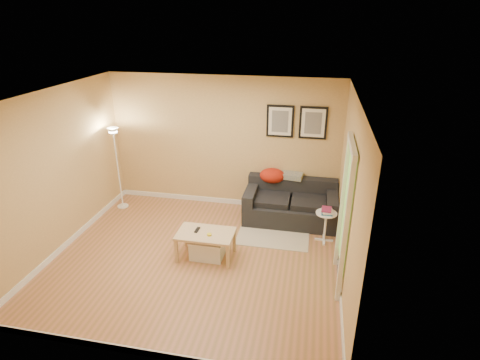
{
  "coord_description": "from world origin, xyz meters",
  "views": [
    {
      "loc": [
        1.72,
        -4.99,
        3.62
      ],
      "look_at": [
        0.55,
        0.85,
        1.05
      ],
      "focal_mm": 28.92,
      "sensor_mm": 36.0,
      "label": 1
    }
  ],
  "objects": [
    {
      "name": "doorway",
      "position": [
        2.2,
        -0.15,
        1.02
      ],
      "size": [
        0.12,
        1.01,
        2.13
      ],
      "primitive_type": null,
      "color": "white",
      "rests_on": "ground"
    },
    {
      "name": "sofa",
      "position": [
        1.38,
        1.53,
        0.38
      ],
      "size": [
        1.7,
        0.9,
        0.75
      ],
      "primitive_type": null,
      "color": "black",
      "rests_on": "ground"
    },
    {
      "name": "remote_control",
      "position": [
        0.0,
        0.1,
        0.46
      ],
      "size": [
        0.06,
        0.16,
        0.02
      ],
      "primitive_type": "cube",
      "rotation": [
        0.0,
        0.0,
        -0.04
      ],
      "color": "black",
      "rests_on": "coffee_table"
    },
    {
      "name": "plaid_throw",
      "position": [
        1.35,
        1.86,
        0.78
      ],
      "size": [
        0.45,
        0.32,
        0.1
      ],
      "primitive_type": null,
      "rotation": [
        0.0,
        0.0,
        -0.14
      ],
      "color": "tan",
      "rests_on": "sofa"
    },
    {
      "name": "wall_left",
      "position": [
        -2.25,
        0.0,
        1.3
      ],
      "size": [
        0.0,
        4.0,
        4.0
      ],
      "primitive_type": "plane",
      "rotation": [
        1.57,
        0.0,
        1.57
      ],
      "color": "tan",
      "rests_on": "ground"
    },
    {
      "name": "wall_back",
      "position": [
        0.0,
        2.0,
        1.3
      ],
      "size": [
        4.5,
        0.0,
        4.5
      ],
      "primitive_type": "plane",
      "rotation": [
        1.57,
        0.0,
        0.0
      ],
      "color": "tan",
      "rests_on": "ground"
    },
    {
      "name": "floor",
      "position": [
        0.0,
        0.0,
        0.0
      ],
      "size": [
        4.5,
        4.5,
        0.0
      ],
      "primitive_type": "plane",
      "color": "#B3704C",
      "rests_on": "ground"
    },
    {
      "name": "coffee_table",
      "position": [
        0.15,
        0.05,
        0.22
      ],
      "size": [
        0.98,
        0.7,
        0.45
      ],
      "primitive_type": null,
      "rotation": [
        0.0,
        0.0,
        0.19
      ],
      "color": "tan",
      "rests_on": "ground"
    },
    {
      "name": "framed_print_left",
      "position": [
        1.08,
        1.98,
        1.8
      ],
      "size": [
        0.5,
        0.04,
        0.6
      ],
      "primitive_type": null,
      "color": "black",
      "rests_on": "wall_back"
    },
    {
      "name": "wall_front",
      "position": [
        0.0,
        -2.0,
        1.3
      ],
      "size": [
        4.5,
        0.0,
        4.5
      ],
      "primitive_type": "plane",
      "rotation": [
        -1.57,
        0.0,
        0.0
      ],
      "color": "tan",
      "rests_on": "ground"
    },
    {
      "name": "book_stack",
      "position": [
        2.03,
        0.92,
        0.58
      ],
      "size": [
        0.23,
        0.28,
        0.08
      ],
      "primitive_type": null,
      "rotation": [
        0.0,
        0.0,
        -0.23
      ],
      "color": "#2C6484",
      "rests_on": "side_table"
    },
    {
      "name": "wall_right",
      "position": [
        2.25,
        0.0,
        1.3
      ],
      "size": [
        0.0,
        4.0,
        4.0
      ],
      "primitive_type": "plane",
      "rotation": [
        1.57,
        0.0,
        -1.57
      ],
      "color": "tan",
      "rests_on": "ground"
    },
    {
      "name": "baseboard_front",
      "position": [
        0.0,
        -1.99,
        0.05
      ],
      "size": [
        4.5,
        0.02,
        0.1
      ],
      "primitive_type": "cube",
      "color": "white",
      "rests_on": "ground"
    },
    {
      "name": "side_table",
      "position": [
        2.02,
        0.92,
        0.27
      ],
      "size": [
        0.36,
        0.36,
        0.55
      ],
      "primitive_type": null,
      "color": "white",
      "rests_on": "ground"
    },
    {
      "name": "green_runner",
      "position": [
        -0.2,
        0.79,
        0.01
      ],
      "size": [
        0.7,
        0.5,
        0.01
      ],
      "primitive_type": "cube",
      "color": "#668C4C",
      "rests_on": "ground"
    },
    {
      "name": "framed_print_right",
      "position": [
        1.68,
        1.98,
        1.8
      ],
      "size": [
        0.5,
        0.04,
        0.6
      ],
      "primitive_type": null,
      "color": "black",
      "rests_on": "wall_back"
    },
    {
      "name": "red_throw",
      "position": [
        0.99,
        1.82,
        0.77
      ],
      "size": [
        0.48,
        0.36,
        0.28
      ],
      "primitive_type": null,
      "color": "red",
      "rests_on": "sofa"
    },
    {
      "name": "baseboard_left",
      "position": [
        -2.24,
        0.0,
        0.05
      ],
      "size": [
        0.02,
        4.0,
        0.1
      ],
      "primitive_type": "cube",
      "color": "white",
      "rests_on": "ground"
    },
    {
      "name": "storage_bin",
      "position": [
        0.17,
        0.06,
        0.16
      ],
      "size": [
        0.53,
        0.39,
        0.33
      ],
      "primitive_type": null,
      "color": "white",
      "rests_on": "ground"
    },
    {
      "name": "baseboard_right",
      "position": [
        2.24,
        0.0,
        0.05
      ],
      "size": [
        0.02,
        4.0,
        0.1
      ],
      "primitive_type": "cube",
      "color": "white",
      "rests_on": "ground"
    },
    {
      "name": "area_rug",
      "position": [
        1.14,
        0.91,
        0.01
      ],
      "size": [
        1.25,
        0.85,
        0.01
      ],
      "primitive_type": "cube",
      "color": "#C4B39C",
      "rests_on": "ground"
    },
    {
      "name": "baseboard_back",
      "position": [
        0.0,
        1.99,
        0.05
      ],
      "size": [
        4.5,
        0.02,
        0.1
      ],
      "primitive_type": "cube",
      "color": "white",
      "rests_on": "ground"
    },
    {
      "name": "ceiling",
      "position": [
        0.0,
        0.0,
        2.6
      ],
      "size": [
        4.5,
        4.5,
        0.0
      ],
      "primitive_type": "plane",
      "rotation": [
        3.14,
        0.0,
        0.0
      ],
      "color": "white",
      "rests_on": "wall_back"
    },
    {
      "name": "tape_roll",
      "position": [
        0.23,
        -0.01,
        0.46
      ],
      "size": [
        0.07,
        0.07,
        0.03
      ],
      "primitive_type": "cylinder",
      "color": "yellow",
      "rests_on": "coffee_table"
    },
    {
      "name": "floor_lamp",
      "position": [
        -2.0,
        1.42,
        0.79
      ],
      "size": [
        0.22,
        0.22,
        1.67
      ],
      "primitive_type": null,
      "color": "white",
      "rests_on": "ground"
    }
  ]
}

